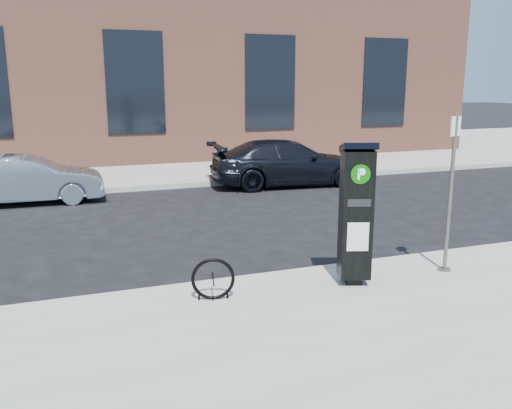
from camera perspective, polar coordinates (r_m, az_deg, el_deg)
name	(u,v)px	position (r m, az deg, el deg)	size (l,w,h in m)	color
ground	(252,285)	(8.40, -0.37, -8.43)	(120.00, 120.00, 0.00)	black
sidewalk_far	(132,160)	(21.74, -12.94, 4.62)	(60.00, 12.00, 0.15)	gray
curb_near	(253,280)	(8.36, -0.33, -7.99)	(60.00, 0.12, 0.16)	#9E9B93
curb_far	(159,187)	(15.90, -10.16, 1.83)	(60.00, 0.12, 0.16)	#9E9B93
building	(118,55)	(24.54, -14.36, 14.99)	(28.00, 10.05, 8.25)	#955843
parking_kiosk	(356,212)	(7.86, 10.48, -0.82)	(0.59, 0.55, 2.09)	black
sign_pole	(450,195)	(8.75, 19.77, 0.99)	(0.21, 0.20, 2.45)	#56514C
bike_rack	(213,279)	(7.40, -4.54, -7.84)	(0.59, 0.18, 0.59)	black
car_silver	(28,180)	(14.94, -22.89, 2.41)	(1.29, 3.70, 1.22)	gray
car_dark	(288,163)	(16.28, 3.40, 4.42)	(1.90, 4.68, 1.36)	black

